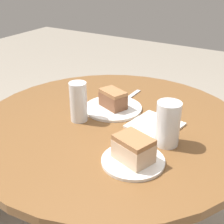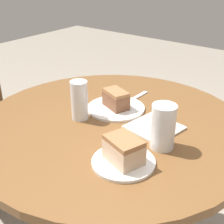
% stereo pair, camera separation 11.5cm
% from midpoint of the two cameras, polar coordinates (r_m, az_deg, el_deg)
% --- Properties ---
extents(table, '(1.03, 1.03, 0.76)m').
position_cam_midpoint_polar(table, '(1.26, 2.64, -8.88)').
color(table, brown).
rests_on(table, ground_plane).
extents(plate_near, '(0.23, 0.23, 0.01)m').
position_cam_midpoint_polar(plate_near, '(1.26, 3.33, 0.66)').
color(plate_near, white).
rests_on(plate_near, table).
extents(plate_far, '(0.19, 0.19, 0.01)m').
position_cam_midpoint_polar(plate_far, '(0.95, 5.63, -9.18)').
color(plate_far, white).
rests_on(plate_far, table).
extents(cake_slice_near, '(0.10, 0.12, 0.07)m').
position_cam_midpoint_polar(cake_slice_near, '(1.24, 3.38, 2.33)').
color(cake_slice_near, brown).
rests_on(cake_slice_near, plate_near).
extents(cake_slice_far, '(0.11, 0.13, 0.08)m').
position_cam_midpoint_polar(cake_slice_far, '(0.92, 5.75, -7.00)').
color(cake_slice_far, beige).
rests_on(cake_slice_far, plate_far).
extents(glass_lemonade, '(0.06, 0.06, 0.15)m').
position_cam_midpoint_polar(glass_lemonade, '(1.17, -3.16, 1.68)').
color(glass_lemonade, beige).
rests_on(glass_lemonade, table).
extents(glass_water, '(0.08, 0.08, 0.15)m').
position_cam_midpoint_polar(glass_water, '(1.01, 12.55, -3.02)').
color(glass_water, silver).
rests_on(glass_water, table).
extents(napkin_stack, '(0.19, 0.19, 0.01)m').
position_cam_midpoint_polar(napkin_stack, '(1.14, 10.61, -2.89)').
color(napkin_stack, silver).
rests_on(napkin_stack, table).
extents(fork, '(0.17, 0.02, 0.00)m').
position_cam_midpoint_polar(fork, '(1.37, 6.81, 2.58)').
color(fork, silver).
rests_on(fork, table).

